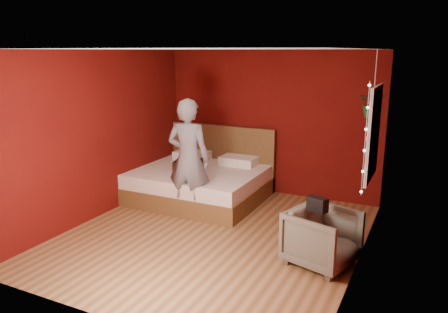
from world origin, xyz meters
TOP-DOWN VIEW (x-y plane):
  - floor at (0.00, 0.00)m, footprint 4.50×4.50m
  - room_walls at (0.00, 0.00)m, footprint 4.04×4.54m
  - window at (1.97, 0.90)m, footprint 0.05×0.97m
  - fairy_lights at (1.94, 0.38)m, footprint 0.04×0.04m
  - bed at (-0.95, 1.38)m, footprint 2.18×1.85m
  - person at (-0.69, 0.50)m, footprint 0.74×0.53m
  - armchair at (1.60, -0.19)m, footprint 0.95×0.94m
  - handbag at (1.53, -0.23)m, footprint 0.27×0.21m
  - throw_pillow at (-1.15, 1.25)m, footprint 0.54×0.54m
  - hanging_plant at (1.88, 1.31)m, footprint 0.43×0.39m

SIDE VIEW (x-z plane):
  - floor at x=0.00m, z-range 0.00..0.00m
  - bed at x=-0.95m, z-range -0.29..0.91m
  - armchair at x=1.60m, z-range 0.00..0.70m
  - throw_pillow at x=-1.15m, z-range 0.54..0.70m
  - handbag at x=1.53m, z-range 0.70..0.88m
  - person at x=-0.69m, z-range 0.00..1.89m
  - fairy_lights at x=1.94m, z-range 0.77..2.22m
  - window at x=1.97m, z-range 0.87..2.14m
  - room_walls at x=0.00m, z-range 0.37..2.99m
  - hanging_plant at x=1.88m, z-range 1.38..2.33m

